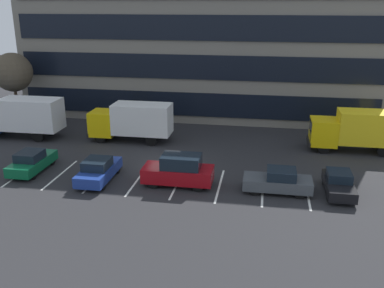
# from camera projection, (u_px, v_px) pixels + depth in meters

# --- Properties ---
(ground_plane) EXTENTS (120.00, 120.00, 0.00)m
(ground_plane) POSITION_uv_depth(u_px,v_px,m) (167.00, 166.00, 31.56)
(ground_plane) COLOR #262628
(office_building) EXTENTS (35.95, 13.06, 18.00)m
(office_building) POSITION_uv_depth(u_px,v_px,m) (203.00, 26.00, 45.47)
(office_building) COLOR slate
(office_building) RESTS_ON ground_plane
(lot_markings) EXTENTS (19.74, 5.40, 0.01)m
(lot_markings) POSITION_uv_depth(u_px,v_px,m) (158.00, 181.00, 28.89)
(lot_markings) COLOR silver
(lot_markings) RESTS_ON ground_plane
(box_truck_yellow_all) EXTENTS (7.17, 2.37, 3.32)m
(box_truck_yellow_all) POSITION_uv_depth(u_px,v_px,m) (358.00, 129.00, 34.06)
(box_truck_yellow_all) COLOR yellow
(box_truck_yellow_all) RESTS_ON ground_plane
(box_truck_blue) EXTENTS (7.56, 2.50, 3.50)m
(box_truck_blue) POSITION_uv_depth(u_px,v_px,m) (21.00, 116.00, 37.63)
(box_truck_blue) COLOR #194799
(box_truck_blue) RESTS_ON ground_plane
(box_truck_yellow) EXTENTS (7.12, 2.36, 3.30)m
(box_truck_yellow) POSITION_uv_depth(u_px,v_px,m) (132.00, 120.00, 36.60)
(box_truck_yellow) COLOR yellow
(box_truck_yellow) RESTS_ON ground_plane
(sedan_forest) EXTENTS (1.79, 4.26, 1.53)m
(sedan_forest) POSITION_uv_depth(u_px,v_px,m) (32.00, 162.00, 30.38)
(sedan_forest) COLOR #0C5933
(sedan_forest) RESTS_ON ground_plane
(sedan_charcoal) EXTENTS (4.29, 1.80, 1.54)m
(sedan_charcoal) POSITION_uv_depth(u_px,v_px,m) (278.00, 181.00, 27.09)
(sedan_charcoal) COLOR #474C51
(sedan_charcoal) RESTS_ON ground_plane
(sedan_black) EXTENTS (1.65, 3.94, 1.41)m
(sedan_black) POSITION_uv_depth(u_px,v_px,m) (339.00, 183.00, 26.90)
(sedan_black) COLOR black
(sedan_black) RESTS_ON ground_plane
(suv_maroon) EXTENTS (4.59, 1.94, 2.07)m
(suv_maroon) POSITION_uv_depth(u_px,v_px,m) (179.00, 171.00, 28.05)
(suv_maroon) COLOR maroon
(suv_maroon) RESTS_ON ground_plane
(sedan_navy) EXTENTS (1.83, 4.38, 1.57)m
(sedan_navy) POSITION_uv_depth(u_px,v_px,m) (99.00, 170.00, 28.81)
(sedan_navy) COLOR navy
(sedan_navy) RESTS_ON ground_plane
(bare_tree) EXTENTS (3.69, 3.69, 6.91)m
(bare_tree) POSITION_uv_depth(u_px,v_px,m) (13.00, 72.00, 40.90)
(bare_tree) COLOR #473323
(bare_tree) RESTS_ON ground_plane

